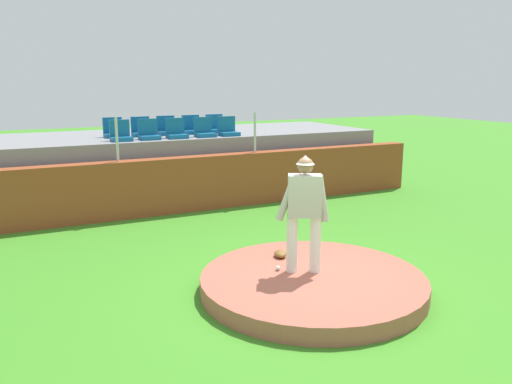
% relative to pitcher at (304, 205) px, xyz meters
% --- Properties ---
extents(ground_plane, '(60.00, 60.00, 0.00)m').
position_rel_pitcher_xyz_m(ground_plane, '(0.05, -0.20, -1.29)').
color(ground_plane, '#3E8B24').
extents(pitchers_mound, '(3.38, 3.38, 0.25)m').
position_rel_pitcher_xyz_m(pitchers_mound, '(0.05, -0.20, -1.16)').
color(pitchers_mound, '#AB5C49').
rests_on(pitchers_mound, ground_plane).
extents(pitcher, '(0.75, 0.48, 1.79)m').
position_rel_pitcher_xyz_m(pitcher, '(0.00, 0.00, 0.00)').
color(pitcher, white).
rests_on(pitcher, pitchers_mound).
extents(baseball, '(0.07, 0.07, 0.07)m').
position_rel_pitcher_xyz_m(baseball, '(-0.33, 0.21, -1.00)').
color(baseball, white).
rests_on(baseball, pitchers_mound).
extents(fielding_glove, '(0.29, 0.35, 0.11)m').
position_rel_pitcher_xyz_m(fielding_glove, '(0.00, 0.73, -0.98)').
color(fielding_glove, brown).
rests_on(fielding_glove, pitchers_mound).
extents(brick_barrier, '(12.90, 0.40, 1.32)m').
position_rel_pitcher_xyz_m(brick_barrier, '(0.05, 5.30, -0.63)').
color(brick_barrier, brown).
rests_on(brick_barrier, ground_plane).
extents(fence_post_left, '(0.06, 0.06, 1.00)m').
position_rel_pitcher_xyz_m(fence_post_left, '(-1.65, 5.30, 0.53)').
color(fence_post_left, silver).
rests_on(fence_post_left, brick_barrier).
extents(fence_post_right, '(0.06, 0.06, 1.00)m').
position_rel_pitcher_xyz_m(fence_post_right, '(1.78, 5.30, 0.53)').
color(fence_post_right, silver).
rests_on(fence_post_right, brick_barrier).
extents(bleacher_platform, '(11.66, 3.62, 1.67)m').
position_rel_pitcher_xyz_m(bleacher_platform, '(0.05, 7.52, -0.45)').
color(bleacher_platform, gray).
rests_on(bleacher_platform, ground_plane).
extents(stadium_chair_0, '(0.48, 0.44, 0.50)m').
position_rel_pitcher_xyz_m(stadium_chair_0, '(-1.37, 6.26, 0.54)').
color(stadium_chair_0, '#115A8A').
rests_on(stadium_chair_0, bleacher_platform).
extents(stadium_chair_1, '(0.48, 0.44, 0.50)m').
position_rel_pitcher_xyz_m(stadium_chair_1, '(-0.67, 6.27, 0.54)').
color(stadium_chair_1, '#115A8A').
rests_on(stadium_chair_1, bleacher_platform).
extents(stadium_chair_2, '(0.48, 0.44, 0.50)m').
position_rel_pitcher_xyz_m(stadium_chair_2, '(0.02, 6.24, 0.54)').
color(stadium_chair_2, '#115A8A').
rests_on(stadium_chair_2, bleacher_platform).
extents(stadium_chair_3, '(0.48, 0.44, 0.50)m').
position_rel_pitcher_xyz_m(stadium_chair_3, '(0.77, 6.23, 0.54)').
color(stadium_chair_3, '#115A8A').
rests_on(stadium_chair_3, bleacher_platform).
extents(stadium_chair_4, '(0.48, 0.44, 0.50)m').
position_rel_pitcher_xyz_m(stadium_chair_4, '(1.43, 6.21, 0.54)').
color(stadium_chair_4, '#115A8A').
rests_on(stadium_chair_4, bleacher_platform).
extents(stadium_chair_5, '(0.48, 0.44, 0.50)m').
position_rel_pitcher_xyz_m(stadium_chair_5, '(-1.36, 7.16, 0.54)').
color(stadium_chair_5, '#115A8A').
rests_on(stadium_chair_5, bleacher_platform).
extents(stadium_chair_6, '(0.48, 0.44, 0.50)m').
position_rel_pitcher_xyz_m(stadium_chair_6, '(-0.65, 7.11, 0.54)').
color(stadium_chair_6, '#115A8A').
rests_on(stadium_chair_6, bleacher_platform).
extents(stadium_chair_7, '(0.48, 0.44, 0.50)m').
position_rel_pitcher_xyz_m(stadium_chair_7, '(0.05, 7.16, 0.54)').
color(stadium_chair_7, '#115A8A').
rests_on(stadium_chair_7, bleacher_platform).
extents(stadium_chair_8, '(0.48, 0.44, 0.50)m').
position_rel_pitcher_xyz_m(stadium_chair_8, '(0.75, 7.12, 0.54)').
color(stadium_chair_8, '#115A8A').
rests_on(stadium_chair_8, bleacher_platform).
extents(stadium_chair_9, '(0.48, 0.44, 0.50)m').
position_rel_pitcher_xyz_m(stadium_chair_9, '(1.45, 7.14, 0.54)').
color(stadium_chair_9, '#115A8A').
rests_on(stadium_chair_9, bleacher_platform).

